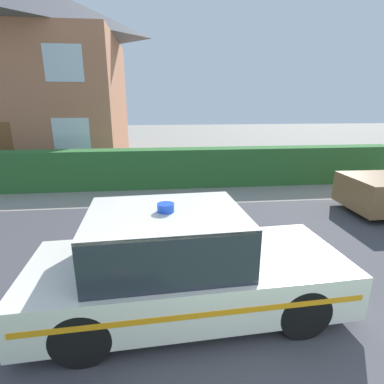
# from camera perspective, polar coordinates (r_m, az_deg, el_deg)

# --- Properties ---
(road_strip) EXTENTS (28.00, 6.23, 0.01)m
(road_strip) POSITION_cam_1_polar(r_m,az_deg,el_deg) (5.79, 7.83, -12.30)
(road_strip) COLOR #424247
(road_strip) RESTS_ON ground
(garden_hedge) EXTENTS (15.96, 0.74, 1.30)m
(garden_hedge) POSITION_cam_1_polar(r_m,az_deg,el_deg) (10.31, -4.26, 4.61)
(garden_hedge) COLOR #2D662D
(garden_hedge) RESTS_ON ground
(police_car) EXTENTS (4.25, 1.87, 1.57)m
(police_car) POSITION_cam_1_polar(r_m,az_deg,el_deg) (4.14, -1.89, -13.71)
(police_car) COLOR black
(police_car) RESTS_ON road_strip
(house_left) EXTENTS (7.26, 6.75, 7.83)m
(house_left) POSITION_cam_1_polar(r_m,az_deg,el_deg) (16.42, -26.65, 19.18)
(house_left) COLOR #A86B4C
(house_left) RESTS_ON ground
(wheelie_bin) EXTENTS (0.71, 0.75, 1.13)m
(wheelie_bin) POSITION_cam_1_polar(r_m,az_deg,el_deg) (11.31, -25.64, 3.65)
(wheelie_bin) COLOR #23662D
(wheelie_bin) RESTS_ON ground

